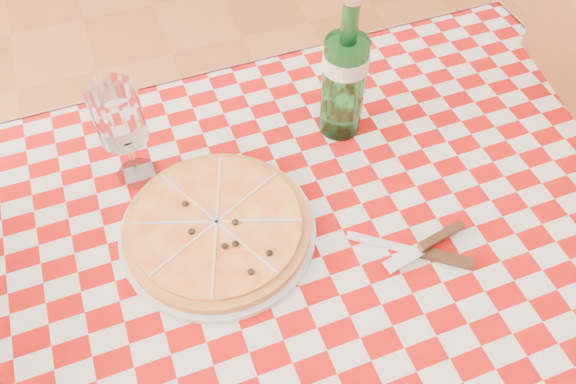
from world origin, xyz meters
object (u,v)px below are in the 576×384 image
Objects in this scene: dining_table at (311,269)px; wine_glass at (125,136)px; pizza_plate at (217,226)px; water_bottle at (345,68)px.

wine_glass reaches higher than dining_table.
water_bottle is at bearing 28.09° from pizza_plate.
wine_glass is at bearing 177.06° from water_bottle.
water_bottle is (0.14, 0.21, 0.24)m from dining_table.
dining_table is at bearing -24.74° from pizza_plate.
wine_glass is (-0.10, 0.17, 0.08)m from pizza_plate.
dining_table is at bearing -44.54° from wine_glass.
dining_table is 0.35m from water_bottle.
pizza_plate is at bearing 155.26° from dining_table.
wine_glass reaches higher than pizza_plate.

